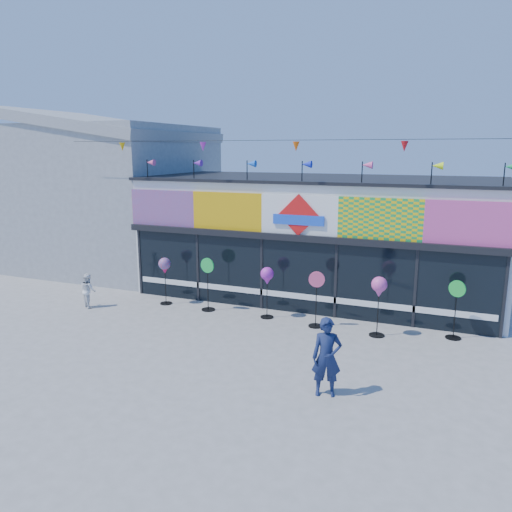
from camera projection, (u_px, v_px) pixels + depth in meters
The scene contains 11 objects.
ground at pixel (257, 352), 12.64m from camera, with size 80.00×80.00×0.00m, color gray.
kite_shop at pixel (319, 236), 17.60m from camera, with size 16.00×5.70×5.31m.
neighbour_building at pixel (105, 192), 21.95m from camera, with size 8.18×7.20×6.87m.
spinner_0 at pixel (165, 267), 16.35m from camera, with size 0.40×0.40×1.57m.
spinner_1 at pixel (208, 283), 15.78m from camera, with size 0.48×0.43×1.71m.
spinner_2 at pixel (267, 277), 15.00m from camera, with size 0.40×0.40×1.58m.
spinner_3 at pixel (316, 298), 14.31m from camera, with size 0.46×0.42×1.64m.
spinner_4 at pixel (379, 289), 13.50m from camera, with size 0.43×0.43×1.68m.
spinner_5 at pixel (456, 308), 13.41m from camera, with size 0.44×0.42×1.63m.
adult_man at pixel (327, 357), 10.30m from camera, with size 0.61×0.40×1.68m, color #172148.
child at pixel (88, 290), 16.20m from camera, with size 0.54×0.31×1.11m, color white.
Camera 1 is at (4.36, -11.01, 5.05)m, focal length 35.00 mm.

